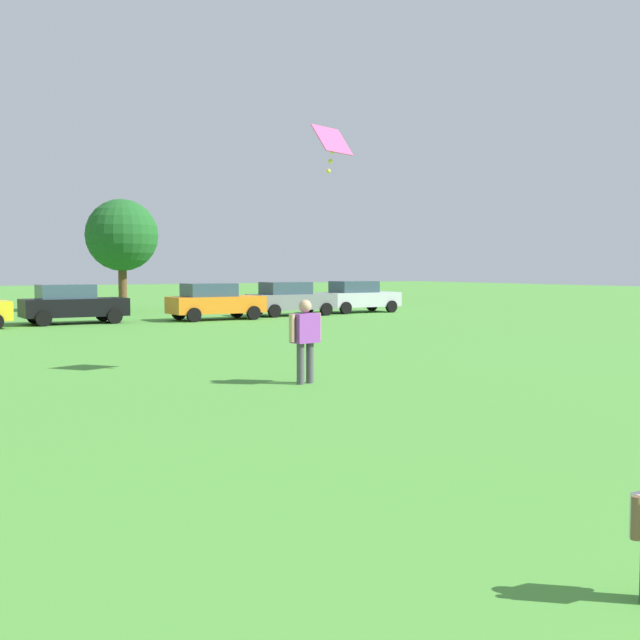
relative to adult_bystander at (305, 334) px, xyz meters
The scene contains 8 objects.
ground_plane 14.92m from the adult_bystander, 96.02° to the left, with size 160.00×160.00×0.00m, color #4C9338.
adult_bystander is the anchor object (origin of this frame).
kite 4.40m from the adult_bystander, 37.59° to the left, with size 1.08×0.75×1.05m.
parked_car_black_1 19.94m from the adult_bystander, 89.55° to the left, with size 4.30×2.02×1.68m.
parked_car_orange_2 20.09m from the adult_bystander, 71.63° to the left, with size 4.30×2.02×1.68m.
parked_car_gray_3 22.75m from the adult_bystander, 61.56° to the left, with size 4.30×2.02×1.68m.
parked_car_silver_4 25.55m from the adult_bystander, 53.35° to the left, with size 4.30×2.02×1.68m.
tree_far_right 29.04m from the adult_bystander, 80.08° to the left, with size 3.95×3.95×6.15m.
Camera 1 is at (-6.47, 1.46, 2.40)m, focal length 43.58 mm.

